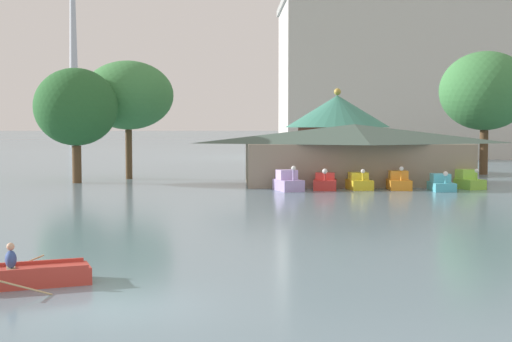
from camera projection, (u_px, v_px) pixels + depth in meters
ground_plane at (114, 308)px, 17.55m from camera, size 2000.00×2000.00×0.00m
rowboat_with_rower at (21, 276)px, 19.96m from camera, size 3.98×3.30×1.27m
pedal_boat_lavender at (288, 182)px, 50.19m from camera, size 2.17×2.80×1.83m
pedal_boat_red at (325, 183)px, 50.95m from camera, size 1.96×2.54×1.58m
pedal_boat_yellow at (359, 183)px, 51.13m from camera, size 1.75×2.38×1.54m
pedal_boat_orange at (399, 182)px, 51.06m from camera, size 1.69×2.41×1.73m
pedal_boat_cyan at (441, 184)px, 50.09m from camera, size 1.59×2.73×1.46m
pedal_boat_lime at (467, 181)px, 51.86m from camera, size 2.09×2.92×1.53m
boathouse at (354, 153)px, 55.91m from camera, size 18.47×9.15×4.77m
green_roof_pavilion at (337, 129)px, 69.93m from camera, size 10.44×10.44×8.40m
shoreline_tree_tall_left at (76, 107)px, 56.75m from camera, size 6.71×6.71×9.31m
shoreline_tree_mid at (128, 95)px, 61.25m from camera, size 7.89×7.89×10.31m
shoreline_tree_right at (485, 91)px, 67.14m from camera, size 8.60×8.60×11.78m
background_building_block at (393, 80)px, 106.10m from camera, size 34.06×18.56×23.40m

